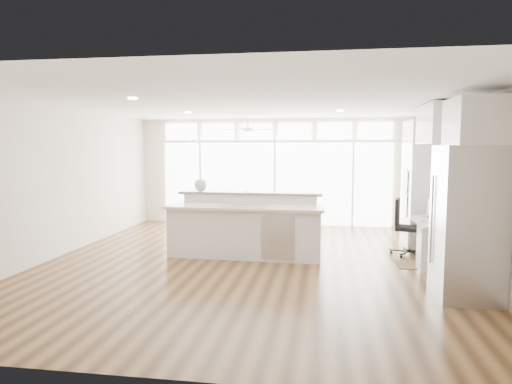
# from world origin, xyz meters

# --- Properties ---
(floor) EXTENTS (7.00, 8.00, 0.02)m
(floor) POSITION_xyz_m (0.00, 0.00, -0.01)
(floor) COLOR #442B15
(floor) RESTS_ON ground
(ceiling) EXTENTS (7.00, 8.00, 0.02)m
(ceiling) POSITION_xyz_m (0.00, 0.00, 2.70)
(ceiling) COLOR white
(ceiling) RESTS_ON wall_back
(wall_back) EXTENTS (7.00, 0.04, 2.70)m
(wall_back) POSITION_xyz_m (0.00, 4.00, 1.35)
(wall_back) COLOR beige
(wall_back) RESTS_ON floor
(wall_front) EXTENTS (7.00, 0.04, 2.70)m
(wall_front) POSITION_xyz_m (0.00, -4.00, 1.35)
(wall_front) COLOR beige
(wall_front) RESTS_ON floor
(wall_left) EXTENTS (0.04, 8.00, 2.70)m
(wall_left) POSITION_xyz_m (-3.50, 0.00, 1.35)
(wall_left) COLOR beige
(wall_left) RESTS_ON floor
(wall_right) EXTENTS (0.04, 8.00, 2.70)m
(wall_right) POSITION_xyz_m (3.50, 0.00, 1.35)
(wall_right) COLOR beige
(wall_right) RESTS_ON floor
(glass_wall) EXTENTS (5.80, 0.06, 2.08)m
(glass_wall) POSITION_xyz_m (0.00, 3.94, 1.05)
(glass_wall) COLOR white
(glass_wall) RESTS_ON wall_back
(transom_row) EXTENTS (5.90, 0.06, 0.40)m
(transom_row) POSITION_xyz_m (0.00, 3.94, 2.38)
(transom_row) COLOR white
(transom_row) RESTS_ON wall_back
(desk_window) EXTENTS (0.04, 0.85, 0.85)m
(desk_window) POSITION_xyz_m (3.46, 0.30, 1.55)
(desk_window) COLOR white
(desk_window) RESTS_ON wall_right
(ceiling_fan) EXTENTS (1.16, 1.16, 0.32)m
(ceiling_fan) POSITION_xyz_m (-0.50, 2.80, 2.48)
(ceiling_fan) COLOR white
(ceiling_fan) RESTS_ON ceiling
(recessed_lights) EXTENTS (3.40, 3.00, 0.02)m
(recessed_lights) POSITION_xyz_m (0.00, 0.20, 2.68)
(recessed_lights) COLOR white
(recessed_lights) RESTS_ON ceiling
(oven_cabinet) EXTENTS (0.64, 1.20, 2.50)m
(oven_cabinet) POSITION_xyz_m (3.17, 1.80, 1.25)
(oven_cabinet) COLOR white
(oven_cabinet) RESTS_ON floor
(desk_nook) EXTENTS (0.72, 1.30, 0.76)m
(desk_nook) POSITION_xyz_m (3.13, 0.30, 0.38)
(desk_nook) COLOR white
(desk_nook) RESTS_ON floor
(upper_cabinets) EXTENTS (0.64, 1.30, 0.64)m
(upper_cabinets) POSITION_xyz_m (3.17, 0.30, 2.35)
(upper_cabinets) COLOR white
(upper_cabinets) RESTS_ON wall_right
(refrigerator) EXTENTS (0.76, 0.90, 2.00)m
(refrigerator) POSITION_xyz_m (3.11, -1.35, 1.00)
(refrigerator) COLOR #BABABF
(refrigerator) RESTS_ON floor
(fridge_cabinet) EXTENTS (0.64, 0.90, 0.60)m
(fridge_cabinet) POSITION_xyz_m (3.17, -1.35, 2.30)
(fridge_cabinet) COLOR white
(fridge_cabinet) RESTS_ON wall_right
(framed_photos) EXTENTS (0.06, 0.22, 0.80)m
(framed_photos) POSITION_xyz_m (3.46, 0.92, 1.40)
(framed_photos) COLOR black
(framed_photos) RESTS_ON wall_right
(kitchen_island) EXTENTS (2.88, 1.15, 1.13)m
(kitchen_island) POSITION_xyz_m (-0.15, 0.45, 0.57)
(kitchen_island) COLOR white
(kitchen_island) RESTS_ON floor
(rug) EXTENTS (0.84, 0.62, 0.01)m
(rug) POSITION_xyz_m (2.89, 0.27, 0.01)
(rug) COLOR #372211
(rug) RESTS_ON floor
(office_chair) EXTENTS (0.64, 0.61, 1.02)m
(office_chair) POSITION_xyz_m (2.79, 0.98, 0.51)
(office_chair) COLOR black
(office_chair) RESTS_ON floor
(fishbowl) EXTENTS (0.27, 0.27, 0.24)m
(fishbowl) POSITION_xyz_m (-1.09, 0.87, 1.25)
(fishbowl) COLOR silver
(fishbowl) RESTS_ON kitchen_island
(monitor) EXTENTS (0.13, 0.49, 0.40)m
(monitor) POSITION_xyz_m (3.05, 0.30, 0.96)
(monitor) COLOR black
(monitor) RESTS_ON desk_nook
(keyboard) EXTENTS (0.11, 0.29, 0.01)m
(keyboard) POSITION_xyz_m (2.88, 0.30, 0.77)
(keyboard) COLOR silver
(keyboard) RESTS_ON desk_nook
(potted_plant) EXTENTS (0.28, 0.30, 0.21)m
(potted_plant) POSITION_xyz_m (3.17, 1.80, 2.61)
(potted_plant) COLOR #255524
(potted_plant) RESTS_ON oven_cabinet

